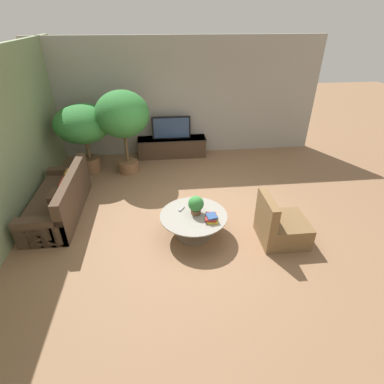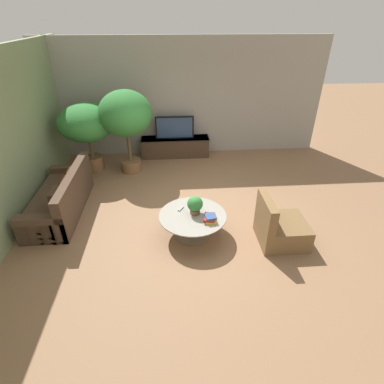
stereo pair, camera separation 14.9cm
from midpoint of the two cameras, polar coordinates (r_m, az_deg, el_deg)
The scene contains 14 objects.
ground_plane at distance 5.93m, azimuth -0.38°, elevation -4.67°, with size 24.00×24.00×0.00m, color #8C6647.
back_wall_stone at distance 8.29m, azimuth -2.77°, elevation 17.40°, with size 7.40×0.12×3.00m, color #A39E93.
side_wall_left at distance 6.04m, azimuth -33.40°, elevation 6.89°, with size 0.12×7.40×3.00m, color gray.
media_console at distance 8.36m, azimuth -4.35°, elevation 8.58°, with size 1.86×0.50×0.52m.
television at distance 8.17m, azimuth -4.50°, elevation 12.10°, with size 1.02×0.13×0.59m.
coffee_table at distance 5.30m, azimuth -0.51°, elevation -5.49°, with size 1.18×1.18×0.43m.
couch_by_wall at distance 6.44m, azimuth -24.46°, elevation -1.58°, with size 0.84×2.11×0.84m.
armchair_wicker at distance 5.43m, azimuth 15.68°, elevation -6.32°, with size 0.80×0.76×0.86m.
potted_palm_tall at distance 7.62m, azimuth -20.53°, elevation 11.75°, with size 1.32×1.32×1.67m.
potted_palm_corner at distance 7.25m, azimuth -13.68°, elevation 13.79°, with size 1.23×1.23×1.99m.
potted_plant_tabletop at distance 5.18m, azimuth -0.06°, elevation -2.42°, with size 0.27×0.27×0.33m.
book_stack at distance 5.09m, azimuth 2.90°, elevation -4.90°, with size 0.24×0.29×0.11m.
remote_black at distance 5.49m, azimuth -0.49°, elevation -2.39°, with size 0.04×0.16×0.02m, color black.
remote_silver at distance 5.38m, azimuth -2.80°, elevation -3.22°, with size 0.04×0.16×0.02m, color gray.
Camera 1 is at (-0.54, -4.77, 3.47)m, focal length 28.00 mm.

